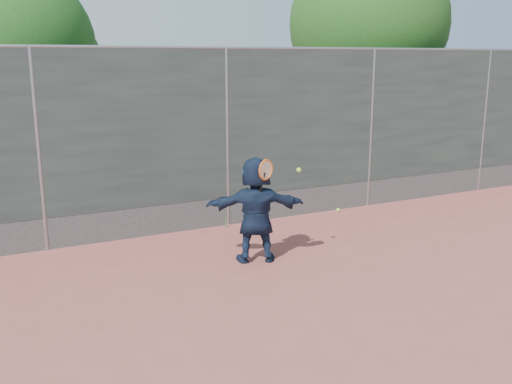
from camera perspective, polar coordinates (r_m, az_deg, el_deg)
name	(u,v)px	position (r m, az deg, el deg)	size (l,w,h in m)	color
ground	(344,299)	(7.11, 8.77, -10.51)	(80.00, 80.00, 0.00)	#9E4C42
player	(256,209)	(8.04, 0.00, -1.75)	(1.41, 0.45, 1.52)	#16243E
ball_ground	(338,210)	(10.89, 8.21, -1.79)	(0.07, 0.07, 0.07)	#C0F736
fence	(227,134)	(9.65, -2.92, 5.76)	(20.00, 0.06, 3.03)	#38423D
swing_action	(269,171)	(7.79, 1.31, 2.11)	(0.72, 0.16, 0.51)	orange
tree_right	(373,28)	(13.93, 11.65, 15.72)	(3.78, 3.60, 5.39)	#382314
tree_left	(22,52)	(11.87, -22.32, 12.80)	(3.15, 3.00, 4.53)	#382314
weed_clump	(246,217)	(9.96, -1.00, -2.49)	(0.68, 0.07, 0.30)	#387226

